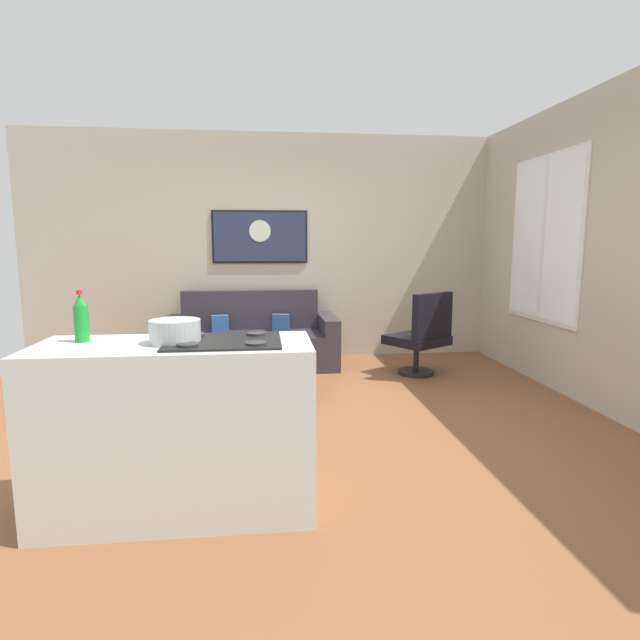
% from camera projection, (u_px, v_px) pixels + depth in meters
% --- Properties ---
extents(ground, '(6.40, 6.40, 0.04)m').
position_uv_depth(ground, '(299.00, 421.00, 4.25)').
color(ground, brown).
extents(back_wall, '(6.40, 0.05, 2.80)m').
position_uv_depth(back_wall, '(285.00, 248.00, 6.42)').
color(back_wall, '#B5AC98').
rests_on(back_wall, ground).
extents(right_wall, '(0.05, 6.40, 2.80)m').
position_uv_depth(right_wall, '(584.00, 250.00, 4.62)').
color(right_wall, '#B4AB97').
rests_on(right_wall, ground).
extents(couch, '(2.03, 0.88, 0.89)m').
position_uv_depth(couch, '(251.00, 342.00, 6.04)').
color(couch, '#302B34').
rests_on(couch, ground).
extents(coffee_table, '(1.08, 0.62, 0.45)m').
position_uv_depth(coffee_table, '(253.00, 354.00, 4.81)').
color(coffee_table, silver).
rests_on(coffee_table, ground).
extents(armchair, '(0.78, 0.77, 0.93)m').
position_uv_depth(armchair, '(422.00, 335.00, 5.60)').
color(armchair, black).
rests_on(armchair, ground).
extents(kitchen_counter, '(1.45, 0.60, 0.96)m').
position_uv_depth(kitchen_counter, '(178.00, 427.00, 2.75)').
color(kitchen_counter, silver).
rests_on(kitchen_counter, ground).
extents(soda_bottle, '(0.07, 0.07, 0.28)m').
position_uv_depth(soda_bottle, '(81.00, 319.00, 2.71)').
color(soda_bottle, '#1D8F2F').
rests_on(soda_bottle, kitchen_counter).
extents(mixing_bowl, '(0.27, 0.27, 0.12)m').
position_uv_depth(mixing_bowl, '(175.00, 332.00, 2.68)').
color(mixing_bowl, silver).
rests_on(mixing_bowl, kitchen_counter).
extents(wall_painting, '(1.18, 0.03, 0.65)m').
position_uv_depth(wall_painting, '(260.00, 237.00, 6.33)').
color(wall_painting, black).
extents(window, '(0.03, 1.31, 1.70)m').
position_uv_depth(window, '(544.00, 239.00, 5.19)').
color(window, silver).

